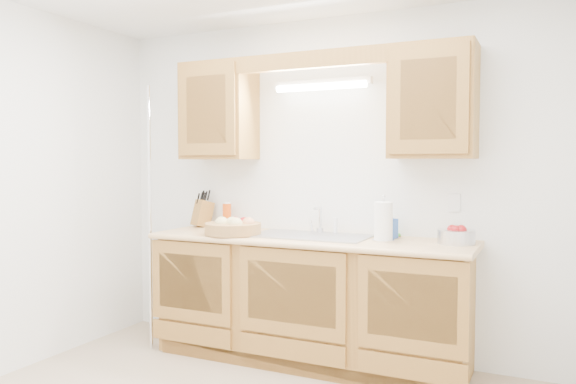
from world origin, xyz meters
The scene contains 17 objects.
room centered at (0.00, 0.00, 1.25)m, with size 3.52×3.50×2.50m.
base_cabinets centered at (0.00, 1.20, 0.44)m, with size 2.20×0.60×0.86m, color #A77431.
countertop centered at (0.00, 1.19, 0.88)m, with size 2.30×0.63×0.04m, color tan.
upper_cabinet_left centered at (-0.83, 1.33, 1.83)m, with size 0.55×0.33×0.75m, color #A77431.
upper_cabinet_right centered at (0.83, 1.33, 1.83)m, with size 0.55×0.33×0.75m, color #A77431.
valance centered at (0.00, 1.19, 2.14)m, with size 2.20×0.05×0.12m, color #A77431.
fluorescent_fixture centered at (0.00, 1.42, 2.00)m, with size 0.76×0.08×0.08m.
sink centered at (0.00, 1.21, 0.83)m, with size 0.84×0.46×0.36m.
wire_shelf_pole centered at (-1.20, 0.94, 1.00)m, with size 0.03×0.03×2.00m, color silver.
outlet_plate centered at (0.95, 1.49, 1.15)m, with size 0.08×0.01×0.12m, color white.
fruit_basket centered at (-0.54, 1.05, 0.96)m, with size 0.43×0.43×0.13m.
knife_block centered at (-1.03, 1.39, 1.01)m, with size 0.17×0.20×0.31m.
orange_canister centered at (-0.81, 1.41, 1.00)m, with size 0.07×0.07×0.21m.
soap_bottle centered at (0.54, 1.34, 1.00)m, with size 0.09×0.09×0.20m, color blue.
sponge centered at (0.54, 1.44, 0.91)m, with size 0.12×0.10×0.02m.
paper_towel centered at (0.54, 1.19, 1.03)m, with size 0.15×0.15×0.31m.
apple_bowl centered at (1.00, 1.26, 0.95)m, with size 0.31×0.31×0.12m.
Camera 1 is at (1.54, -2.45, 1.42)m, focal length 35.00 mm.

